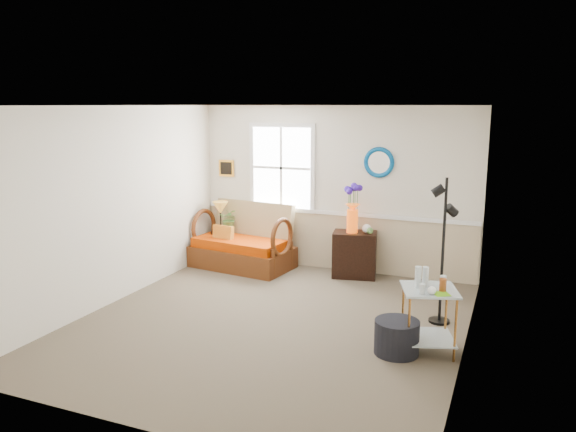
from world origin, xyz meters
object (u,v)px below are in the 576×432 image
at_px(floor_lamp, 443,252).
at_px(loveseat, 242,236).
at_px(cabinet, 355,254).
at_px(ottoman, 397,337).
at_px(lamp_stand, 223,245).
at_px(side_table, 428,320).

bearing_deg(floor_lamp, loveseat, 145.28).
height_order(cabinet, ottoman, cabinet).
bearing_deg(cabinet, floor_lamp, -55.14).
bearing_deg(floor_lamp, lamp_stand, 144.79).
height_order(side_table, ottoman, side_table).
relative_size(lamp_stand, cabinet, 0.79).
bearing_deg(lamp_stand, cabinet, -0.38).
relative_size(side_table, ottoman, 1.48).
distance_m(cabinet, ottoman, 2.74).
relative_size(lamp_stand, side_table, 0.78).
xyz_separation_m(lamp_stand, side_table, (3.76, -2.32, 0.08)).
bearing_deg(floor_lamp, ottoman, -120.55).
height_order(loveseat, ottoman, loveseat).
relative_size(lamp_stand, ottoman, 1.16).
distance_m(loveseat, side_table, 3.91).
xyz_separation_m(loveseat, ottoman, (2.99, -2.28, -0.33)).
bearing_deg(lamp_stand, loveseat, -23.87).
distance_m(cabinet, floor_lamp, 2.10).
bearing_deg(ottoman, lamp_stand, 144.34).
bearing_deg(cabinet, loveseat, 174.59).
distance_m(floor_lamp, ottoman, 1.32).
bearing_deg(floor_lamp, side_table, -105.48).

